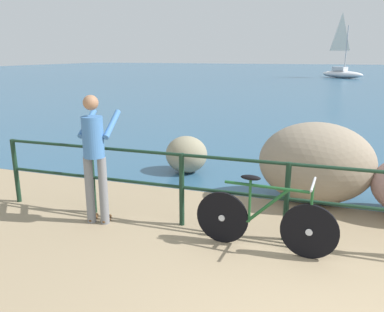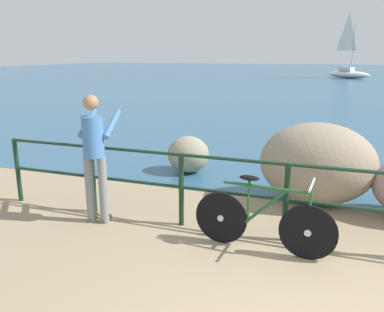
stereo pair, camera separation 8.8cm
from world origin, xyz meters
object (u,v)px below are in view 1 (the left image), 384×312
at_px(bicycle, 265,220).
at_px(breakwater_boulder_left, 186,154).
at_px(sailboat, 342,71).
at_px(breakwater_boulder_main, 316,163).
at_px(person_at_railing, 95,154).

xyz_separation_m(bicycle, breakwater_boulder_left, (-1.92, 2.70, -0.03)).
height_order(bicycle, sailboat, sailboat).
distance_m(breakwater_boulder_main, sailboat, 35.13).
relative_size(person_at_railing, breakwater_boulder_main, 1.01).
bearing_deg(sailboat, breakwater_boulder_left, -60.47).
xyz_separation_m(breakwater_boulder_main, sailboat, (1.78, 35.09, 0.07)).
bearing_deg(bicycle, sailboat, 90.24).
xyz_separation_m(person_at_railing, breakwater_boulder_left, (0.39, 2.63, -0.63)).
bearing_deg(breakwater_boulder_main, sailboat, 87.10).
bearing_deg(breakwater_boulder_left, bicycle, -54.63).
bearing_deg(person_at_railing, bicycle, -99.58).
relative_size(person_at_railing, breakwater_boulder_left, 2.14).
bearing_deg(sailboat, breakwater_boulder_main, -56.33).
height_order(breakwater_boulder_main, breakwater_boulder_left, breakwater_boulder_main).
height_order(person_at_railing, breakwater_boulder_main, person_at_railing).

